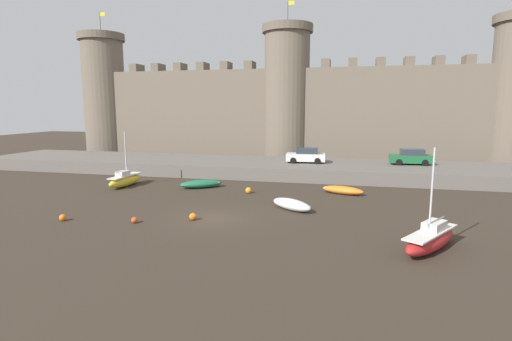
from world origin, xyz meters
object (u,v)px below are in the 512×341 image
(rowboat_midflat_left, at_px, (201,184))
(mooring_buoy_near_channel, at_px, (248,190))
(car_quay_centre_west, at_px, (411,157))
(rowboat_midflat_right, at_px, (343,190))
(rowboat_midflat_centre, at_px, (292,204))
(sailboat_foreground_centre, at_px, (125,180))
(mooring_buoy_mid_mud, at_px, (134,220))
(sailboat_near_channel_right, at_px, (431,239))
(car_quay_west, at_px, (306,156))
(mooring_buoy_near_shore, at_px, (63,218))
(mooring_buoy_off_centre, at_px, (193,217))

(rowboat_midflat_left, bearing_deg, mooring_buoy_near_channel, -15.23)
(mooring_buoy_near_channel, xyz_separation_m, car_quay_centre_west, (14.39, 11.76, 1.82))
(rowboat_midflat_right, height_order, car_quay_centre_west, car_quay_centre_west)
(rowboat_midflat_right, relative_size, rowboat_midflat_centre, 1.05)
(sailboat_foreground_centre, bearing_deg, mooring_buoy_mid_mud, -56.32)
(rowboat_midflat_centre, xyz_separation_m, car_quay_centre_west, (10.07, 16.33, 1.68))
(rowboat_midflat_centre, bearing_deg, mooring_buoy_mid_mud, -148.60)
(sailboat_foreground_centre, distance_m, sailboat_near_channel_right, 26.67)
(rowboat_midflat_centre, bearing_deg, car_quay_west, 92.51)
(rowboat_midflat_left, relative_size, mooring_buoy_mid_mud, 9.88)
(rowboat_midflat_right, height_order, rowboat_midflat_left, rowboat_midflat_left)
(car_quay_west, bearing_deg, rowboat_midflat_left, -132.05)
(mooring_buoy_mid_mud, bearing_deg, mooring_buoy_near_shore, -172.72)
(sailboat_near_channel_right, bearing_deg, rowboat_midflat_centre, 141.54)
(car_quay_west, bearing_deg, rowboat_midflat_centre, -87.49)
(rowboat_midflat_left, bearing_deg, car_quay_west, 47.95)
(rowboat_midflat_centre, relative_size, mooring_buoy_mid_mud, 9.04)
(mooring_buoy_near_shore, xyz_separation_m, mooring_buoy_mid_mud, (4.72, 0.60, -0.02))
(rowboat_midflat_right, distance_m, car_quay_west, 10.07)
(mooring_buoy_off_centre, bearing_deg, sailboat_near_channel_right, -9.38)
(sailboat_near_channel_right, distance_m, mooring_buoy_near_shore, 21.86)
(mooring_buoy_off_centre, xyz_separation_m, car_quay_west, (5.13, 19.26, 1.84))
(mooring_buoy_near_channel, height_order, car_quay_west, car_quay_west)
(car_quay_west, bearing_deg, mooring_buoy_off_centre, -104.91)
(sailboat_foreground_centre, height_order, sailboat_near_channel_right, sailboat_near_channel_right)
(sailboat_near_channel_right, xyz_separation_m, rowboat_midflat_left, (-17.09, 12.24, -0.21))
(mooring_buoy_near_shore, distance_m, mooring_buoy_near_channel, 14.33)
(sailboat_foreground_centre, xyz_separation_m, mooring_buoy_off_centre, (10.32, -9.05, -0.37))
(rowboat_midflat_left, xyz_separation_m, mooring_buoy_off_centre, (3.27, -9.95, -0.14))
(rowboat_midflat_right, height_order, mooring_buoy_off_centre, rowboat_midflat_right)
(rowboat_midflat_right, relative_size, sailboat_foreground_centre, 0.74)
(rowboat_midflat_left, distance_m, car_quay_west, 12.65)
(mooring_buoy_near_channel, relative_size, mooring_buoy_off_centre, 1.10)
(mooring_buoy_mid_mud, bearing_deg, rowboat_midflat_right, 43.02)
(rowboat_midflat_centre, distance_m, car_quay_west, 15.28)
(rowboat_midflat_left, distance_m, mooring_buoy_off_centre, 10.48)
(sailboat_near_channel_right, distance_m, mooring_buoy_mid_mud, 17.16)
(car_quay_west, relative_size, car_quay_centre_west, 1.00)
(sailboat_foreground_centre, bearing_deg, car_quay_west, 33.47)
(rowboat_midflat_right, xyz_separation_m, mooring_buoy_mid_mud, (-12.52, -11.68, -0.15))
(sailboat_near_channel_right, bearing_deg, mooring_buoy_near_channel, 138.45)
(sailboat_foreground_centre, bearing_deg, rowboat_midflat_centre, -17.11)
(mooring_buoy_near_shore, relative_size, car_quay_centre_west, 0.10)
(rowboat_midflat_left, bearing_deg, rowboat_midflat_right, 1.21)
(mooring_buoy_off_centre, bearing_deg, rowboat_midflat_right, 47.96)
(car_quay_centre_west, bearing_deg, car_quay_west, -173.83)
(rowboat_midflat_left, bearing_deg, rowboat_midflat_centre, -32.88)
(car_quay_centre_west, bearing_deg, rowboat_midflat_centre, -121.65)
(sailboat_foreground_centre, relative_size, mooring_buoy_near_channel, 9.82)
(mooring_buoy_mid_mud, height_order, car_quay_west, car_quay_west)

